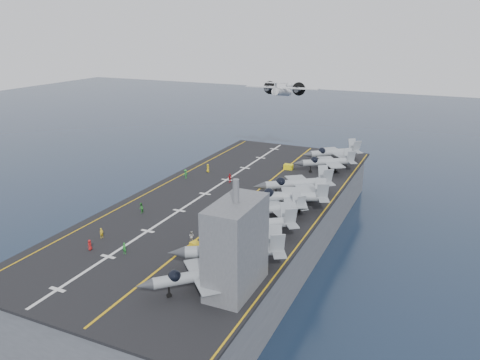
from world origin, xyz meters
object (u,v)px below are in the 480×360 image
at_px(island_superstructure, 236,236).
at_px(fighter_jet_0, 199,275).
at_px(tow_cart_a, 197,246).
at_px(transport_plane, 282,92).

bearing_deg(island_superstructure, fighter_jet_0, -145.92).
height_order(fighter_jet_0, tow_cart_a, fighter_jet_0).
height_order(tow_cart_a, transport_plane, transport_plane).
distance_m(tow_cart_a, transport_plane, 88.05).
relative_size(island_superstructure, transport_plane, 0.61).
height_order(fighter_jet_0, transport_plane, transport_plane).
bearing_deg(tow_cart_a, transport_plane, 101.36).
xyz_separation_m(island_superstructure, fighter_jet_0, (-3.99, -2.70, -5.04)).
bearing_deg(fighter_jet_0, transport_plane, 103.72).
relative_size(fighter_jet_0, tow_cart_a, 7.58).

